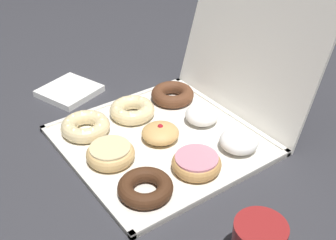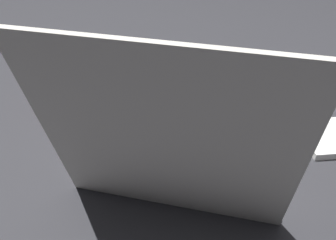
% 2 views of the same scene
% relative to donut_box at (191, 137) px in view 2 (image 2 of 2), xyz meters
% --- Properties ---
extents(ground_plane, '(3.00, 3.00, 0.00)m').
position_rel_donut_box_xyz_m(ground_plane, '(0.00, 0.00, -0.01)').
color(ground_plane, '#333338').
extents(donut_box, '(0.44, 0.44, 0.01)m').
position_rel_donut_box_xyz_m(donut_box, '(0.00, 0.00, 0.00)').
color(donut_box, silver).
rests_on(donut_box, ground).
extents(box_lid_open, '(0.44, 0.12, 0.41)m').
position_rel_donut_box_xyz_m(box_lid_open, '(0.00, 0.28, 0.20)').
color(box_lid_open, silver).
rests_on(box_lid_open, ground).
extents(cruller_donut_0, '(0.12, 0.12, 0.04)m').
position_rel_donut_box_xyz_m(cruller_donut_0, '(-0.13, -0.13, 0.02)').
color(cruller_donut_0, beige).
rests_on(cruller_donut_0, donut_box).
extents(glazed_ring_donut_1, '(0.11, 0.11, 0.04)m').
position_rel_donut_box_xyz_m(glazed_ring_donut_1, '(0.00, -0.14, 0.02)').
color(glazed_ring_donut_1, '#E5B770').
rests_on(glazed_ring_donut_1, donut_box).
extents(chocolate_cake_ring_donut_2, '(0.12, 0.12, 0.03)m').
position_rel_donut_box_xyz_m(chocolate_cake_ring_donut_2, '(0.14, -0.13, 0.02)').
color(chocolate_cake_ring_donut_2, '#472816').
rests_on(chocolate_cake_ring_donut_2, donut_box).
extents(cruller_donut_3, '(0.12, 0.12, 0.04)m').
position_rel_donut_box_xyz_m(cruller_donut_3, '(-0.13, -0.00, 0.02)').
color(cruller_donut_3, beige).
rests_on(cruller_donut_3, donut_box).
extents(jelly_filled_donut_4, '(0.09, 0.09, 0.04)m').
position_rel_donut_box_xyz_m(jelly_filled_donut_4, '(-0.00, -0.00, 0.02)').
color(jelly_filled_donut_4, tan).
rests_on(jelly_filled_donut_4, donut_box).
extents(pink_frosted_donut_5, '(0.11, 0.11, 0.04)m').
position_rel_donut_box_xyz_m(pink_frosted_donut_5, '(0.14, -0.00, 0.02)').
color(pink_frosted_donut_5, tan).
rests_on(pink_frosted_donut_5, donut_box).
extents(chocolate_cake_ring_donut_6, '(0.12, 0.12, 0.04)m').
position_rel_donut_box_xyz_m(chocolate_cake_ring_donut_6, '(-0.13, 0.13, 0.02)').
color(chocolate_cake_ring_donut_6, '#59331E').
rests_on(chocolate_cake_ring_donut_6, donut_box).
extents(powdered_filled_donut_7, '(0.09, 0.09, 0.05)m').
position_rel_donut_box_xyz_m(powdered_filled_donut_7, '(0.00, 0.13, 0.03)').
color(powdered_filled_donut_7, white).
rests_on(powdered_filled_donut_7, donut_box).
extents(powdered_filled_donut_8, '(0.09, 0.09, 0.05)m').
position_rel_donut_box_xyz_m(powdered_filled_donut_8, '(0.14, 0.13, 0.03)').
color(powdered_filled_donut_8, white).
rests_on(powdered_filled_donut_8, donut_box).
extents(coffee_mug, '(0.11, 0.09, 0.10)m').
position_rel_donut_box_xyz_m(coffee_mug, '(0.39, -0.07, 0.05)').
color(coffee_mug, maroon).
rests_on(coffee_mug, ground).
extents(napkin_stack, '(0.18, 0.18, 0.02)m').
position_rel_donut_box_xyz_m(napkin_stack, '(-0.35, -0.08, 0.00)').
color(napkin_stack, white).
rests_on(napkin_stack, ground).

